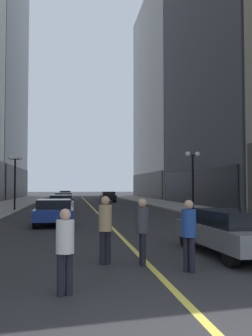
# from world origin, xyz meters

# --- Properties ---
(ground_plane) EXTENTS (200.00, 200.00, 0.00)m
(ground_plane) POSITION_xyz_m (0.00, 35.00, 0.00)
(ground_plane) COLOR #2D2D30
(sidewalk_left) EXTENTS (4.50, 78.00, 0.15)m
(sidewalk_left) POSITION_xyz_m (-8.25, 35.00, 0.07)
(sidewalk_left) COLOR #9E9991
(sidewalk_left) RESTS_ON ground
(sidewalk_right) EXTENTS (4.50, 78.00, 0.15)m
(sidewalk_right) POSITION_xyz_m (8.25, 35.00, 0.07)
(sidewalk_right) COLOR #9E9991
(sidewalk_right) RESTS_ON ground
(lane_centre_stripe) EXTENTS (0.16, 70.00, 0.01)m
(lane_centre_stripe) POSITION_xyz_m (0.00, 35.00, 0.00)
(lane_centre_stripe) COLOR #E5D64C
(lane_centre_stripe) RESTS_ON ground
(building_right_mid) EXTENTS (12.68, 24.00, 30.58)m
(building_right_mid) POSITION_xyz_m (16.74, 34.50, 15.23)
(building_right_mid) COLOR #4C515B
(building_right_mid) RESTS_ON ground
(building_right_far) EXTENTS (14.34, 26.00, 34.93)m
(building_right_far) POSITION_xyz_m (17.57, 60.00, 17.40)
(building_right_far) COLOR #A8A399
(building_right_far) RESTS_ON ground
(car_grey) EXTENTS (2.09, 4.83, 1.32)m
(car_grey) POSITION_xyz_m (2.70, 6.45, 0.72)
(car_grey) COLOR slate
(car_grey) RESTS_ON ground
(car_blue) EXTENTS (2.03, 4.16, 1.32)m
(car_blue) POSITION_xyz_m (-2.86, 16.00, 0.72)
(car_blue) COLOR navy
(car_blue) RESTS_ON ground
(car_white) EXTENTS (1.97, 4.51, 1.32)m
(car_white) POSITION_xyz_m (-2.77, 26.17, 0.72)
(car_white) COLOR silver
(car_white) RESTS_ON ground
(car_maroon) EXTENTS (2.06, 4.76, 1.32)m
(car_maroon) POSITION_xyz_m (-2.81, 35.84, 0.72)
(car_maroon) COLOR maroon
(car_maroon) RESTS_ON ground
(car_black) EXTENTS (1.82, 4.46, 1.32)m
(car_black) POSITION_xyz_m (2.69, 44.87, 0.72)
(car_black) COLOR black
(car_black) RESTS_ON ground
(car_yellow) EXTENTS (1.76, 4.40, 1.32)m
(car_yellow) POSITION_xyz_m (-2.85, 54.01, 0.72)
(car_yellow) COLOR yellow
(car_yellow) RESTS_ON ground
(pedestrian_in_blue_hoodie) EXTENTS (0.48, 0.48, 1.68)m
(pedestrian_in_blue_hoodie) POSITION_xyz_m (0.77, 4.48, 0.98)
(pedestrian_in_blue_hoodie) COLOR black
(pedestrian_in_blue_hoodie) RESTS_ON ground
(pedestrian_in_white_shirt) EXTENTS (0.43, 0.43, 1.59)m
(pedestrian_in_white_shirt) POSITION_xyz_m (-2.08, 2.91, 0.92)
(pedestrian_in_white_shirt) COLOR black
(pedestrian_in_white_shirt) RESTS_ON ground
(pedestrian_in_tan_trench) EXTENTS (0.42, 0.42, 1.76)m
(pedestrian_in_tan_trench) POSITION_xyz_m (-1.10, 5.64, 1.03)
(pedestrian_in_tan_trench) COLOR black
(pedestrian_in_tan_trench) RESTS_ON ground
(pedestrian_with_orange_bag) EXTENTS (0.34, 0.34, 1.69)m
(pedestrian_with_orange_bag) POSITION_xyz_m (-0.17, 5.38, 0.99)
(pedestrian_with_orange_bag) COLOR black
(pedestrian_with_orange_bag) RESTS_ON ground
(street_lamp_left_far) EXTENTS (1.06, 0.36, 4.43)m
(street_lamp_left_far) POSITION_xyz_m (-6.40, 27.19, 3.26)
(street_lamp_left_far) COLOR black
(street_lamp_left_far) RESTS_ON ground
(street_lamp_right_mid) EXTENTS (1.06, 0.36, 4.43)m
(street_lamp_right_mid) POSITION_xyz_m (6.40, 21.61, 3.26)
(street_lamp_right_mid) COLOR black
(street_lamp_right_mid) RESTS_ON ground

